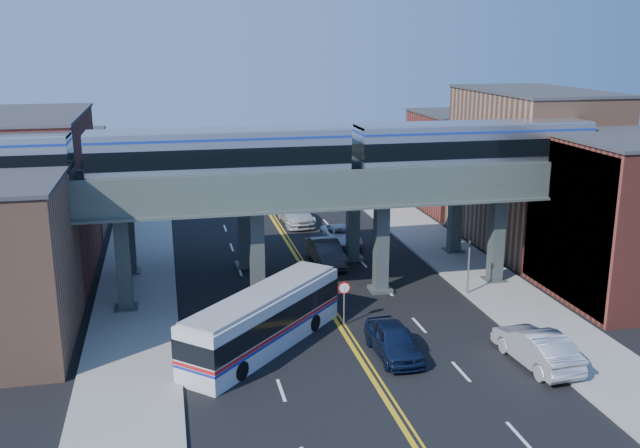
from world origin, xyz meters
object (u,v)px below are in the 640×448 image
(stop_sign, at_px, (344,296))
(car_lane_b, at_px, (326,252))
(car_lane_d, at_px, (296,214))
(car_parked_curb, at_px, (536,347))
(traffic_signal, at_px, (469,261))
(transit_bus, at_px, (264,320))
(car_lane_c, at_px, (341,235))
(transit_train, at_px, (221,155))
(car_lane_a, at_px, (394,340))

(stop_sign, relative_size, car_lane_b, 0.48)
(car_lane_b, xyz_separation_m, car_lane_d, (0.00, 12.01, -0.00))
(car_lane_b, relative_size, car_parked_curb, 0.97)
(traffic_signal, xyz_separation_m, transit_bus, (-13.79, -5.03, -0.78))
(traffic_signal, relative_size, car_lane_c, 0.78)
(car_lane_b, bearing_deg, car_parked_curb, -71.90)
(transit_train, bearing_deg, stop_sign, -38.32)
(transit_train, xyz_separation_m, car_lane_c, (10.17, 11.07, -8.54))
(car_lane_c, bearing_deg, car_parked_curb, -80.64)
(traffic_signal, distance_m, car_lane_a, 10.64)
(traffic_signal, height_order, car_lane_d, traffic_signal)
(car_parked_curb, bearing_deg, traffic_signal, -98.36)
(transit_train, bearing_deg, traffic_signal, -7.48)
(transit_bus, bearing_deg, car_lane_c, 16.96)
(transit_bus, distance_m, car_lane_c, 20.11)
(stop_sign, height_order, car_lane_d, stop_sign)
(traffic_signal, distance_m, transit_bus, 14.70)
(car_lane_a, bearing_deg, transit_train, 128.45)
(transit_bus, distance_m, car_lane_b, 14.80)
(transit_bus, bearing_deg, car_lane_a, -68.47)
(car_parked_curb, bearing_deg, car_lane_d, -81.90)
(car_lane_b, height_order, car_lane_d, same)
(car_lane_d, bearing_deg, traffic_signal, -71.89)
(transit_bus, relative_size, car_parked_curb, 1.80)
(transit_train, relative_size, car_lane_c, 9.01)
(car_lane_b, height_order, car_lane_c, car_lane_b)
(car_lane_a, distance_m, car_lane_d, 27.83)
(car_lane_b, bearing_deg, transit_train, -143.14)
(car_lane_c, bearing_deg, stop_sign, -104.77)
(car_parked_curb, bearing_deg, car_lane_a, -24.87)
(car_lane_a, height_order, car_lane_b, car_lane_b)
(transit_train, relative_size, car_lane_d, 7.61)
(stop_sign, xyz_separation_m, car_parked_curb, (8.20, -7.01, -0.83))
(stop_sign, distance_m, car_lane_d, 23.38)
(traffic_signal, relative_size, car_parked_curb, 0.73)
(transit_bus, bearing_deg, traffic_signal, -27.25)
(car_lane_a, xyz_separation_m, car_parked_curb, (6.70, -2.51, 0.07))
(car_parked_curb, bearing_deg, car_lane_c, -83.66)
(transit_bus, xyz_separation_m, car_parked_curb, (13.09, -4.98, -0.59))
(transit_bus, xyz_separation_m, car_lane_b, (6.39, 13.34, -0.62))
(transit_bus, distance_m, car_lane_d, 26.15)
(traffic_signal, distance_m, car_lane_b, 11.21)
(stop_sign, bearing_deg, car_lane_b, 82.44)
(transit_train, xyz_separation_m, car_lane_a, (7.83, -9.51, -8.41))
(stop_sign, distance_m, traffic_signal, 9.41)
(car_lane_a, xyz_separation_m, car_lane_b, (-0.00, 15.81, 0.05))
(traffic_signal, xyz_separation_m, car_lane_d, (-7.40, 20.32, -1.40))
(car_lane_c, xyz_separation_m, car_parked_curb, (4.36, -23.08, 0.20))
(traffic_signal, bearing_deg, car_lane_a, -134.59)
(car_lane_a, relative_size, car_parked_curb, 0.89)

